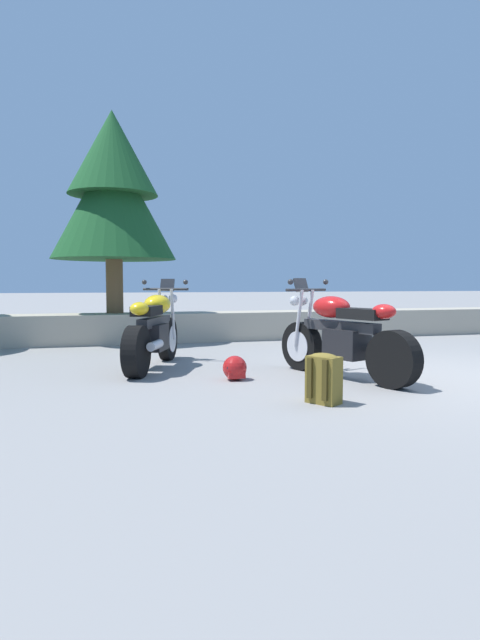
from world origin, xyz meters
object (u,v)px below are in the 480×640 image
at_px(motorcycle_red_centre, 342,337).
at_px(pine_tree_mid_left, 113,189).
at_px(rider_helmet, 235,368).
at_px(motorcycle_yellow_near_left, 154,331).
at_px(rider_backpack, 324,377).

xyz_separation_m(motorcycle_red_centre, pine_tree_mid_left, (-2.43, 4.58, 2.39)).
height_order(rider_helmet, pine_tree_mid_left, pine_tree_mid_left).
height_order(motorcycle_yellow_near_left, rider_helmet, motorcycle_yellow_near_left).
bearing_deg(rider_backpack, rider_helmet, 110.26).
relative_size(motorcycle_yellow_near_left, rider_backpack, 4.18).
distance_m(motorcycle_yellow_near_left, pine_tree_mid_left, 4.05).
distance_m(motorcycle_red_centre, rider_backpack, 1.38).
relative_size(motorcycle_red_centre, pine_tree_mid_left, 0.53).
distance_m(rider_backpack, rider_helmet, 1.43).
height_order(motorcycle_yellow_near_left, motorcycle_red_centre, same).
xyz_separation_m(motorcycle_yellow_near_left, motorcycle_red_centre, (2.04, -1.34, 0.00)).
distance_m(rider_backpack, pine_tree_mid_left, 6.52).
bearing_deg(pine_tree_mid_left, rider_backpack, -73.67).
xyz_separation_m(motorcycle_yellow_near_left, rider_backpack, (1.29, -2.48, -0.24)).
height_order(motorcycle_red_centre, rider_backpack, motorcycle_red_centre).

